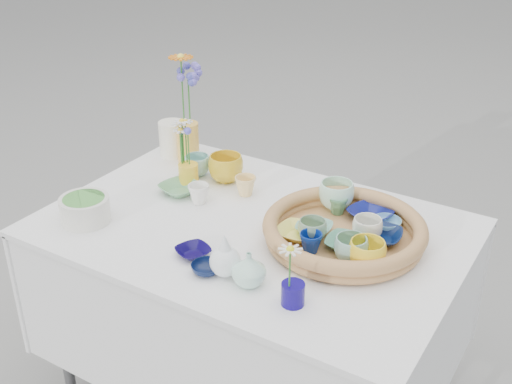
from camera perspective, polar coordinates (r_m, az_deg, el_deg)
The scene contains 32 objects.
wicker_tray at distance 1.87m, azimuth 7.85°, elevation -3.52°, with size 0.47×0.47×0.08m, color #9B6E40, non-canonical shape.
tray_ceramic_0 at distance 1.98m, azimuth 10.11°, elevation -1.98°, with size 0.13×0.13×0.03m, color navy.
tray_ceramic_1 at distance 1.87m, azimuth 10.95°, elevation -3.86°, with size 0.13×0.13×0.03m, color #081740.
tray_ceramic_2 at distance 1.74m, azimuth 9.84°, elevation -5.48°, with size 0.10×0.10×0.08m, color yellow.
tray_ceramic_3 at distance 1.82m, azimuth 8.02°, elevation -4.57°, with size 0.11×0.11×0.03m, color #4E9274.
tray_ceramic_4 at distance 1.84m, azimuth 5.03°, elevation -3.42°, with size 0.08×0.08×0.06m, color gray.
tray_ceramic_5 at distance 1.89m, azimuth 5.18°, elevation -3.22°, with size 0.10×0.10×0.03m, color #79BDAA.
tray_ceramic_6 at distance 2.01m, azimuth 7.15°, elevation -0.27°, with size 0.11×0.11×0.09m, color #BEF8D7.
tray_ceramic_7 at distance 1.86m, azimuth 9.85°, elevation -3.27°, with size 0.09×0.09×0.07m, color white.
tray_ceramic_8 at distance 1.94m, azimuth 11.52°, elevation -2.78°, with size 0.09×0.09×0.03m, color #8BDBFF.
tray_ceramic_9 at distance 1.79m, azimuth 4.89°, elevation -4.51°, with size 0.06×0.06×0.06m, color navy.
tray_ceramic_10 at distance 1.86m, azimuth 3.70°, elevation -3.65°, with size 0.12×0.12×0.03m, color #FAEA5E.
tray_ceramic_11 at distance 1.76m, azimuth 8.44°, elevation -5.06°, with size 0.09×0.09×0.07m, color #82B8A9.
tray_ceramic_12 at distance 1.99m, azimuth 7.29°, elevation -1.19°, with size 0.06×0.06×0.06m, color #4D8457.
loose_ceramic_0 at distance 2.21m, azimuth -2.71°, elevation 2.12°, with size 0.12×0.12×0.09m, color gold.
loose_ceramic_1 at distance 2.12m, azimuth -0.94°, elevation 0.56°, with size 0.07×0.07×0.07m, color #FFD782.
loose_ceramic_2 at distance 2.15m, azimuth -6.80°, elevation 0.28°, with size 0.13×0.13×0.03m, color #68AA72.
loose_ceramic_3 at distance 2.08m, azimuth -5.11°, elevation -0.17°, with size 0.07×0.07×0.06m, color white.
loose_ceramic_4 at distance 1.82m, azimuth -5.60°, elevation -5.32°, with size 0.09×0.09×0.02m, color #0A033B.
loose_ceramic_5 at distance 2.27m, azimuth -5.24°, elevation 2.37°, with size 0.09×0.09×0.07m, color #91CABF.
loose_ceramic_6 at distance 1.74m, azimuth -4.43°, elevation -6.78°, with size 0.08×0.08×0.03m, color #0A1539.
fluted_bowl at distance 2.03m, azimuth -14.95°, elevation -1.52°, with size 0.15×0.15×0.08m, color silver, non-canonical shape.
bud_vase_paleblue at distance 1.70m, azimuth -2.78°, elevation -5.55°, with size 0.08×0.08×0.13m, color white, non-canonical shape.
bud_vase_seafoam at distance 1.67m, azimuth -0.64°, elevation -6.85°, with size 0.09×0.09×0.10m, color silver.
bud_vase_cobalt at distance 1.62m, azimuth 3.30°, elevation -9.03°, with size 0.06×0.06×0.06m, color #110667.
single_daisy at distance 1.56m, azimuth 3.02°, elevation -6.78°, with size 0.07×0.07×0.12m, color white, non-canonical shape.
tall_vase_yellow at distance 2.36m, azimuth -6.06°, elevation 4.39°, with size 0.08×0.08×0.15m, color #FFBC45.
gerbera at distance 2.28m, azimuth -6.55°, elevation 8.87°, with size 0.10×0.10×0.26m, color orange, non-canonical shape.
hydrangea at distance 2.30m, azimuth -5.98°, elevation 8.18°, with size 0.07×0.07×0.25m, color #4447AE, non-canonical shape.
white_pitcher at distance 2.42m, azimuth -7.45°, elevation 4.72°, with size 0.14×0.10×0.13m, color white, non-canonical shape.
daisy_cup at distance 2.20m, azimuth -6.02°, elevation 1.60°, with size 0.07×0.07×0.07m, color yellow.
daisy_posy at distance 2.17m, azimuth -6.32°, elevation 4.53°, with size 0.08×0.08×0.16m, color white, non-canonical shape.
Camera 1 is at (0.89, -1.44, 1.75)m, focal length 45.00 mm.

